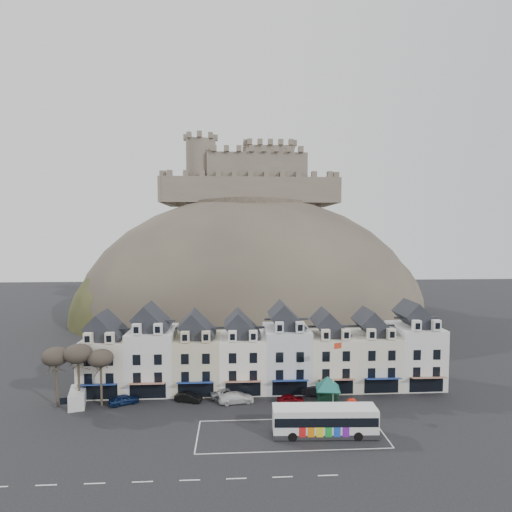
{
  "coord_description": "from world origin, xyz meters",
  "views": [
    {
      "loc": [
        -4.69,
        -44.38,
        23.97
      ],
      "look_at": [
        -0.85,
        24.0,
        19.79
      ],
      "focal_mm": 28.0,
      "sensor_mm": 36.0,
      "label": 1
    }
  ],
  "objects_px": {
    "bus_shelter": "(328,383)",
    "car_maroon": "(290,399)",
    "car_white": "(236,397)",
    "white_van": "(78,397)",
    "car_silver": "(228,393)",
    "bus": "(324,419)",
    "red_buoy": "(352,406)",
    "flagpole": "(334,370)",
    "car_navy": "(124,399)",
    "car_black": "(188,397)",
    "car_charcoal": "(317,391)"
  },
  "relations": [
    {
      "from": "bus_shelter",
      "to": "car_maroon",
      "type": "bearing_deg",
      "value": 179.5
    },
    {
      "from": "car_black",
      "to": "car_maroon",
      "type": "relative_size",
      "value": 1.01
    },
    {
      "from": "red_buoy",
      "to": "car_black",
      "type": "height_order",
      "value": "red_buoy"
    },
    {
      "from": "red_buoy",
      "to": "car_charcoal",
      "type": "relative_size",
      "value": 0.45
    },
    {
      "from": "red_buoy",
      "to": "white_van",
      "type": "xyz_separation_m",
      "value": [
        -37.15,
        4.64,
        0.05
      ]
    },
    {
      "from": "bus",
      "to": "car_white",
      "type": "xyz_separation_m",
      "value": [
        -10.32,
        9.57,
        -1.18
      ]
    },
    {
      "from": "bus_shelter",
      "to": "car_maroon",
      "type": "height_order",
      "value": "bus_shelter"
    },
    {
      "from": "car_white",
      "to": "white_van",
      "type": "bearing_deg",
      "value": 80.41
    },
    {
      "from": "bus",
      "to": "red_buoy",
      "type": "distance_m",
      "value": 7.36
    },
    {
      "from": "red_buoy",
      "to": "flagpole",
      "type": "xyz_separation_m",
      "value": [
        -1.96,
        1.96,
        4.2
      ]
    },
    {
      "from": "flagpole",
      "to": "car_charcoal",
      "type": "bearing_deg",
      "value": 110.36
    },
    {
      "from": "car_silver",
      "to": "car_white",
      "type": "xyz_separation_m",
      "value": [
        1.2,
        -1.69,
        0.03
      ]
    },
    {
      "from": "car_navy",
      "to": "car_white",
      "type": "relative_size",
      "value": 0.81
    },
    {
      "from": "red_buoy",
      "to": "car_silver",
      "type": "relative_size",
      "value": 0.41
    },
    {
      "from": "car_navy",
      "to": "car_silver",
      "type": "distance_m",
      "value": 14.46
    },
    {
      "from": "car_black",
      "to": "white_van",
      "type": "bearing_deg",
      "value": 106.48
    },
    {
      "from": "bus_shelter",
      "to": "car_maroon",
      "type": "distance_m",
      "value": 5.71
    },
    {
      "from": "car_maroon",
      "to": "car_black",
      "type": "bearing_deg",
      "value": 81.56
    },
    {
      "from": "car_charcoal",
      "to": "bus",
      "type": "bearing_deg",
      "value": -173.36
    },
    {
      "from": "red_buoy",
      "to": "car_maroon",
      "type": "relative_size",
      "value": 0.53
    },
    {
      "from": "car_black",
      "to": "car_charcoal",
      "type": "xyz_separation_m",
      "value": [
        18.6,
        1.0,
        0.11
      ]
    },
    {
      "from": "white_van",
      "to": "car_navy",
      "type": "xyz_separation_m",
      "value": [
        6.31,
        -0.15,
        -0.39
      ]
    },
    {
      "from": "red_buoy",
      "to": "car_silver",
      "type": "xyz_separation_m",
      "value": [
        -16.44,
        5.86,
        -0.33
      ]
    },
    {
      "from": "bus",
      "to": "car_navy",
      "type": "xyz_separation_m",
      "value": [
        -25.92,
        9.9,
        -1.22
      ]
    },
    {
      "from": "car_black",
      "to": "car_maroon",
      "type": "height_order",
      "value": "car_maroon"
    },
    {
      "from": "car_white",
      "to": "car_charcoal",
      "type": "xyz_separation_m",
      "value": [
        11.85,
        1.65,
        0.01
      ]
    },
    {
      "from": "flagpole",
      "to": "car_maroon",
      "type": "xyz_separation_m",
      "value": [
        -5.73,
        1.4,
        -4.58
      ]
    },
    {
      "from": "car_charcoal",
      "to": "flagpole",
      "type": "bearing_deg",
      "value": -145.23
    },
    {
      "from": "car_silver",
      "to": "car_maroon",
      "type": "bearing_deg",
      "value": -113.81
    },
    {
      "from": "bus",
      "to": "car_charcoal",
      "type": "height_order",
      "value": "bus"
    },
    {
      "from": "bus_shelter",
      "to": "car_charcoal",
      "type": "height_order",
      "value": "bus_shelter"
    },
    {
      "from": "car_black",
      "to": "car_white",
      "type": "relative_size",
      "value": 0.77
    },
    {
      "from": "flagpole",
      "to": "car_navy",
      "type": "height_order",
      "value": "flagpole"
    },
    {
      "from": "car_black",
      "to": "car_silver",
      "type": "xyz_separation_m",
      "value": [
        5.55,
        1.04,
        0.06
      ]
    },
    {
      "from": "car_black",
      "to": "car_charcoal",
      "type": "bearing_deg",
      "value": -71.12
    },
    {
      "from": "white_van",
      "to": "car_silver",
      "type": "distance_m",
      "value": 20.75
    },
    {
      "from": "bus_shelter",
      "to": "car_white",
      "type": "distance_m",
      "value": 12.94
    },
    {
      "from": "car_black",
      "to": "car_maroon",
      "type": "xyz_separation_m",
      "value": [
        14.3,
        -1.46,
        0.01
      ]
    },
    {
      "from": "car_maroon",
      "to": "bus",
      "type": "bearing_deg",
      "value": -165.11
    },
    {
      "from": "bus",
      "to": "car_charcoal",
      "type": "xyz_separation_m",
      "value": [
        1.53,
        11.22,
        -1.16
      ]
    },
    {
      "from": "car_black",
      "to": "car_maroon",
      "type": "bearing_deg",
      "value": -80.02
    },
    {
      "from": "car_white",
      "to": "bus",
      "type": "bearing_deg",
      "value": -141.21
    },
    {
      "from": "white_van",
      "to": "car_white",
      "type": "height_order",
      "value": "white_van"
    },
    {
      "from": "car_maroon",
      "to": "car_charcoal",
      "type": "height_order",
      "value": "car_charcoal"
    },
    {
      "from": "white_van",
      "to": "car_charcoal",
      "type": "relative_size",
      "value": 1.13
    },
    {
      "from": "white_van",
      "to": "car_black",
      "type": "bearing_deg",
      "value": -14.85
    },
    {
      "from": "white_van",
      "to": "car_charcoal",
      "type": "xyz_separation_m",
      "value": [
        33.76,
        1.18,
        -0.34
      ]
    },
    {
      "from": "bus",
      "to": "red_buoy",
      "type": "xyz_separation_m",
      "value": [
        4.92,
        5.4,
        -0.88
      ]
    },
    {
      "from": "bus",
      "to": "car_silver",
      "type": "bearing_deg",
      "value": 138.09
    },
    {
      "from": "bus",
      "to": "bus_shelter",
      "type": "xyz_separation_m",
      "value": [
        2.28,
        7.94,
        1.29
      ]
    }
  ]
}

